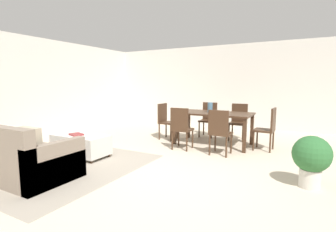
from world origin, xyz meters
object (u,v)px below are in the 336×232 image
(ottoman_table, at_px, (81,144))
(dining_chair_head_west, at_px, (166,119))
(couch, at_px, (11,156))
(dining_chair_head_east, at_px, (268,127))
(vase_centerpiece, at_px, (210,107))
(dining_chair_near_right, at_px, (220,130))
(dining_chair_far_left, at_px, (209,117))
(dining_chair_far_right, at_px, (238,120))
(dining_table, at_px, (213,116))
(potted_plant, at_px, (311,157))
(book_on_ottoman, at_px, (76,134))
(dining_chair_near_left, at_px, (181,126))

(ottoman_table, xyz_separation_m, dining_chair_head_west, (0.68, 2.20, 0.27))
(couch, relative_size, dining_chair_head_east, 2.30)
(vase_centerpiece, bearing_deg, dining_chair_near_right, -59.14)
(couch, relative_size, dining_chair_far_left, 2.30)
(vase_centerpiece, bearing_deg, dining_chair_head_west, -179.90)
(couch, height_order, dining_chair_far_right, dining_chair_far_right)
(dining_chair_far_left, bearing_deg, dining_table, -63.88)
(dining_chair_far_right, distance_m, dining_chair_head_west, 1.87)
(vase_centerpiece, bearing_deg, dining_chair_head_east, 1.69)
(dining_chair_far_left, distance_m, potted_plant, 3.56)
(dining_chair_far_right, bearing_deg, vase_centerpiece, -120.81)
(couch, distance_m, book_on_ottoman, 1.19)
(dining_chair_head_west, distance_m, vase_centerpiece, 1.25)
(couch, distance_m, dining_chair_near_left, 3.14)
(dining_chair_far_left, distance_m, dining_chair_far_right, 0.82)
(ottoman_table, height_order, dining_chair_near_left, dining_chair_near_left)
(ottoman_table, height_order, dining_chair_head_west, dining_chair_head_west)
(dining_chair_near_left, height_order, dining_chair_head_west, same)
(dining_chair_head_west, xyz_separation_m, vase_centerpiece, (1.20, 0.00, 0.36))
(couch, bearing_deg, ottoman_table, 82.06)
(dining_chair_far_left, relative_size, dining_chair_head_east, 1.00)
(ottoman_table, height_order, dining_chair_head_east, dining_chair_head_east)
(ottoman_table, bearing_deg, dining_chair_far_left, 63.42)
(ottoman_table, distance_m, dining_chair_far_left, 3.45)
(couch, distance_m, potted_plant, 4.46)
(couch, relative_size, dining_chair_far_right, 2.30)
(dining_chair_far_right, bearing_deg, ottoman_table, -128.01)
(potted_plant, bearing_deg, book_on_ottoman, -172.57)
(couch, bearing_deg, potted_plant, 22.28)
(dining_chair_near_left, xyz_separation_m, vase_centerpiece, (0.37, 0.80, 0.36))
(dining_chair_near_left, distance_m, dining_chair_far_right, 1.82)
(dining_table, relative_size, dining_chair_head_east, 1.90)
(dining_chair_far_right, xyz_separation_m, potted_plant, (1.59, -2.56, -0.09))
(dining_chair_near_left, distance_m, vase_centerpiece, 0.95)
(dining_table, height_order, dining_chair_far_right, dining_chair_far_right)
(dining_chair_near_right, bearing_deg, dining_chair_far_right, 90.41)
(dining_chair_far_left, bearing_deg, dining_chair_near_right, -63.85)
(dining_chair_head_west, relative_size, potted_plant, 1.27)
(couch, xyz_separation_m, dining_chair_far_right, (2.53, 4.25, 0.23))
(vase_centerpiece, relative_size, book_on_ottoman, 0.90)
(dining_chair_far_left, height_order, dining_chair_head_west, same)
(dining_chair_near_right, height_order, book_on_ottoman, dining_chair_near_right)
(dining_chair_head_west, bearing_deg, ottoman_table, -107.09)
(potted_plant, bearing_deg, dining_chair_head_west, 151.84)
(dining_chair_far_left, distance_m, vase_centerpiece, 1.00)
(dining_chair_near_left, distance_m, book_on_ottoman, 2.14)
(dining_chair_near_right, bearing_deg, book_on_ottoman, -148.99)
(dining_chair_head_west, bearing_deg, dining_chair_far_left, 45.28)
(couch, height_order, dining_chair_near_left, dining_chair_near_left)
(dining_chair_head_east, xyz_separation_m, vase_centerpiece, (-1.29, -0.04, 0.36))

